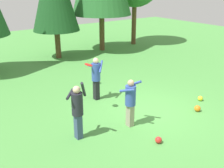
{
  "coord_description": "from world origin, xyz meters",
  "views": [
    {
      "loc": [
        -6.34,
        -6.61,
        4.5
      ],
      "look_at": [
        -0.99,
        0.78,
        1.05
      ],
      "focal_mm": 44.06,
      "sensor_mm": 36.0,
      "label": 1
    }
  ],
  "objects_px": {
    "ball_yellow": "(200,98)",
    "person_bystander": "(130,99)",
    "person_catcher": "(96,75)",
    "ball_blue": "(97,81)",
    "ball_orange": "(197,108)",
    "ball_red": "(158,140)",
    "person_thrower": "(77,108)",
    "frisbee": "(89,65)"
  },
  "relations": [
    {
      "from": "person_catcher",
      "to": "ball_blue",
      "type": "height_order",
      "value": "person_catcher"
    },
    {
      "from": "ball_red",
      "to": "ball_yellow",
      "type": "distance_m",
      "value": 3.73
    },
    {
      "from": "ball_yellow",
      "to": "ball_orange",
      "type": "xyz_separation_m",
      "value": [
        -0.87,
        -0.54,
        0.01
      ]
    },
    {
      "from": "ball_yellow",
      "to": "person_bystander",
      "type": "bearing_deg",
      "value": 178.41
    },
    {
      "from": "frisbee",
      "to": "person_catcher",
      "type": "bearing_deg",
      "value": 45.93
    },
    {
      "from": "person_thrower",
      "to": "ball_yellow",
      "type": "bearing_deg",
      "value": -51.56
    },
    {
      "from": "person_thrower",
      "to": "frisbee",
      "type": "height_order",
      "value": "person_thrower"
    },
    {
      "from": "person_thrower",
      "to": "person_catcher",
      "type": "xyz_separation_m",
      "value": [
        2.02,
        2.14,
        0.01
      ]
    },
    {
      "from": "person_thrower",
      "to": "person_bystander",
      "type": "xyz_separation_m",
      "value": [
        1.74,
        -0.32,
        -0.06
      ]
    },
    {
      "from": "frisbee",
      "to": "ball_blue",
      "type": "distance_m",
      "value": 3.44
    },
    {
      "from": "ball_red",
      "to": "person_catcher",
      "type": "bearing_deg",
      "value": 86.02
    },
    {
      "from": "person_bystander",
      "to": "ball_blue",
      "type": "bearing_deg",
      "value": -37.51
    },
    {
      "from": "frisbee",
      "to": "ball_red",
      "type": "relative_size",
      "value": 1.72
    },
    {
      "from": "frisbee",
      "to": "ball_yellow",
      "type": "relative_size",
      "value": 1.74
    },
    {
      "from": "ball_blue",
      "to": "ball_yellow",
      "type": "bearing_deg",
      "value": -60.65
    },
    {
      "from": "person_thrower",
      "to": "person_catcher",
      "type": "relative_size",
      "value": 1.09
    },
    {
      "from": "ball_blue",
      "to": "ball_orange",
      "type": "height_order",
      "value": "ball_blue"
    },
    {
      "from": "ball_orange",
      "to": "ball_yellow",
      "type": "bearing_deg",
      "value": 31.82
    },
    {
      "from": "ball_red",
      "to": "person_thrower",
      "type": "bearing_deg",
      "value": 137.26
    },
    {
      "from": "frisbee",
      "to": "person_thrower",
      "type": "bearing_deg",
      "value": -133.0
    },
    {
      "from": "person_bystander",
      "to": "ball_orange",
      "type": "bearing_deg",
      "value": -123.2
    },
    {
      "from": "person_thrower",
      "to": "ball_red",
      "type": "bearing_deg",
      "value": -89.74
    },
    {
      "from": "person_catcher",
      "to": "person_bystander",
      "type": "relative_size",
      "value": 1.07
    },
    {
      "from": "ball_blue",
      "to": "ball_orange",
      "type": "xyz_separation_m",
      "value": [
        1.41,
        -4.59,
        -0.01
      ]
    },
    {
      "from": "person_thrower",
      "to": "ball_orange",
      "type": "height_order",
      "value": "person_thrower"
    },
    {
      "from": "person_catcher",
      "to": "ball_red",
      "type": "xyz_separation_m",
      "value": [
        -0.26,
        -3.76,
        -0.92
      ]
    },
    {
      "from": "person_catcher",
      "to": "ball_blue",
      "type": "distance_m",
      "value": 2.0
    },
    {
      "from": "frisbee",
      "to": "ball_orange",
      "type": "relative_size",
      "value": 1.54
    },
    {
      "from": "person_bystander",
      "to": "ball_orange",
      "type": "xyz_separation_m",
      "value": [
        2.67,
        -0.64,
        -0.84
      ]
    },
    {
      "from": "ball_blue",
      "to": "ball_red",
      "type": "height_order",
      "value": "ball_blue"
    },
    {
      "from": "ball_blue",
      "to": "ball_red",
      "type": "xyz_separation_m",
      "value": [
        -1.25,
        -5.26,
        -0.03
      ]
    },
    {
      "from": "person_catcher",
      "to": "ball_blue",
      "type": "bearing_deg",
      "value": -169.27
    },
    {
      "from": "person_bystander",
      "to": "ball_orange",
      "type": "height_order",
      "value": "person_bystander"
    },
    {
      "from": "person_bystander",
      "to": "ball_blue",
      "type": "distance_m",
      "value": 4.23
    },
    {
      "from": "person_bystander",
      "to": "ball_red",
      "type": "bearing_deg",
      "value": 161.1
    },
    {
      "from": "ball_yellow",
      "to": "ball_red",
      "type": "bearing_deg",
      "value": -161.11
    },
    {
      "from": "person_catcher",
      "to": "person_bystander",
      "type": "distance_m",
      "value": 2.48
    },
    {
      "from": "person_catcher",
      "to": "frisbee",
      "type": "distance_m",
      "value": 1.45
    },
    {
      "from": "ball_red",
      "to": "ball_orange",
      "type": "relative_size",
      "value": 0.89
    },
    {
      "from": "ball_yellow",
      "to": "ball_orange",
      "type": "relative_size",
      "value": 0.88
    },
    {
      "from": "ball_orange",
      "to": "person_bystander",
      "type": "bearing_deg",
      "value": 166.57
    },
    {
      "from": "frisbee",
      "to": "ball_yellow",
      "type": "distance_m",
      "value": 4.76
    }
  ]
}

